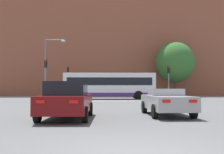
% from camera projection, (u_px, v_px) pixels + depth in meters
% --- Properties ---
extents(ground_plane, '(400.00, 400.00, 0.00)m').
position_uv_depth(ground_plane, '(136.00, 154.00, 5.71)').
color(ground_plane, '#545456').
extents(stop_line_strip, '(9.90, 0.30, 0.01)m').
position_uv_depth(stop_line_strip, '(109.00, 101.00, 28.64)').
color(stop_line_strip, silver).
rests_on(stop_line_strip, ground_plane).
extents(far_pavement, '(71.00, 2.50, 0.01)m').
position_uv_depth(far_pavement, '(107.00, 96.00, 43.51)').
color(far_pavement, '#A09B91').
rests_on(far_pavement, ground_plane).
extents(brick_civic_building, '(42.30, 11.76, 21.69)m').
position_uv_depth(brick_civic_building, '(102.00, 42.00, 52.07)').
color(brick_civic_building, brown).
rests_on(brick_civic_building, ground_plane).
extents(car_saloon_left, '(2.15, 4.49, 1.63)m').
position_uv_depth(car_saloon_left, '(67.00, 100.00, 12.21)').
color(car_saloon_left, '#600C0F').
rests_on(car_saloon_left, ground_plane).
extents(car_roadster_right, '(2.00, 4.55, 1.31)m').
position_uv_depth(car_roadster_right, '(166.00, 102.00, 13.72)').
color(car_roadster_right, '#9E9EA3').
rests_on(car_roadster_right, ground_plane).
extents(bus_crossing_lead, '(10.75, 2.65, 3.10)m').
position_uv_depth(bus_crossing_lead, '(109.00, 85.00, 33.49)').
color(bus_crossing_lead, silver).
rests_on(bus_crossing_lead, ground_plane).
extents(traffic_light_far_left, '(0.26, 0.31, 4.56)m').
position_uv_depth(traffic_light_far_left, '(68.00, 77.00, 42.70)').
color(traffic_light_far_left, slate).
rests_on(traffic_light_far_left, ground_plane).
extents(traffic_light_far_right, '(0.26, 0.31, 3.71)m').
position_uv_depth(traffic_light_far_right, '(150.00, 80.00, 43.53)').
color(traffic_light_far_right, slate).
rests_on(traffic_light_far_right, ground_plane).
extents(traffic_light_near_right, '(0.26, 0.31, 3.65)m').
position_uv_depth(traffic_light_near_right, '(169.00, 77.00, 29.46)').
color(traffic_light_near_right, slate).
rests_on(traffic_light_near_right, ground_plane).
extents(traffic_light_near_left, '(0.26, 0.31, 4.23)m').
position_uv_depth(traffic_light_near_left, '(46.00, 73.00, 28.83)').
color(traffic_light_near_left, slate).
rests_on(traffic_light_near_left, ground_plane).
extents(street_lamp_junction, '(2.26, 0.36, 6.70)m').
position_uv_depth(street_lamp_junction, '(49.00, 62.00, 30.30)').
color(street_lamp_junction, slate).
rests_on(street_lamp_junction, ground_plane).
extents(pedestrian_waiting, '(0.44, 0.43, 1.59)m').
position_uv_depth(pedestrian_waiting, '(88.00, 91.00, 42.64)').
color(pedestrian_waiting, black).
rests_on(pedestrian_waiting, ground_plane).
extents(tree_by_building, '(6.05, 6.05, 8.55)m').
position_uv_depth(tree_by_building, '(175.00, 62.00, 43.69)').
color(tree_by_building, '#4C3823').
rests_on(tree_by_building, ground_plane).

